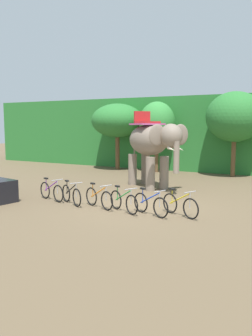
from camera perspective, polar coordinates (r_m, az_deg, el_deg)
name	(u,v)px	position (r m, az deg, el deg)	size (l,w,h in m)	color
ground_plane	(136,206)	(13.40, 1.64, -6.23)	(80.00, 80.00, 0.00)	brown
foliage_hedge	(218,133)	(25.71, 14.98, 5.54)	(36.00, 6.00, 4.99)	#28702D
tree_right	(117,121)	(24.06, -1.43, 7.78)	(3.58, 3.58, 4.55)	brown
tree_far_left	(157,123)	(22.78, 5.11, 7.45)	(2.34, 2.34, 4.60)	brown
tree_center_right	(235,117)	(21.61, 17.49, 8.02)	(3.38, 3.38, 5.05)	brown
elephant	(151,143)	(16.89, 4.21, 4.07)	(3.95, 3.38, 3.78)	gray
bike_purple	(51,191)	(14.58, -12.19, -3.75)	(1.64, 0.68, 0.92)	black
bike_black	(71,195)	(13.74, -9.01, -4.34)	(1.52, 0.89, 0.92)	black
bike_orange	(99,198)	(13.02, -4.50, -4.91)	(1.60, 0.77, 0.92)	black
bike_green	(124,201)	(12.38, -0.41, -5.51)	(1.54, 0.86, 0.92)	black
bike_blue	(150,204)	(11.98, 4.03, -5.96)	(1.59, 0.79, 0.92)	black
bike_yellow	(180,205)	(11.98, 8.88, -6.03)	(1.55, 0.85, 0.92)	black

